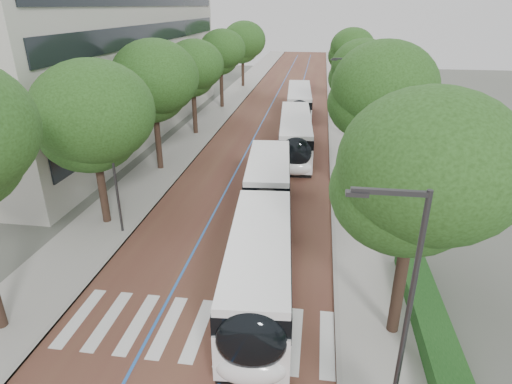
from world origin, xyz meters
The scene contains 19 objects.
ground centered at (0.00, 0.00, 0.00)m, with size 160.00×160.00×0.00m, color #51544C.
road centered at (0.00, 40.00, 0.01)m, with size 11.00×140.00×0.02m, color #562E26.
sidewalk_left centered at (-7.50, 40.00, 0.06)m, with size 4.00×140.00×0.12m, color #9B9893.
sidewalk_right centered at (7.50, 40.00, 0.06)m, with size 4.00×140.00×0.12m, color #9B9893.
kerb_left centered at (-5.60, 40.00, 0.06)m, with size 0.20×140.00×0.14m, color gray.
kerb_right centered at (5.60, 40.00, 0.06)m, with size 0.20×140.00×0.14m, color gray.
zebra_crossing centered at (0.20, 1.00, 0.03)m, with size 10.55×3.60×0.01m.
lane_line_left centered at (-1.60, 40.00, 0.02)m, with size 0.12×126.00×0.01m, color blue.
lane_line_right centered at (1.60, 40.00, 0.02)m, with size 0.12×126.00×0.01m, color blue.
office_building centered at (-19.47, 28.00, 7.00)m, with size 18.11×40.00×14.00m.
hedge centered at (9.10, 0.00, 0.52)m, with size 1.20×14.00×0.80m, color #163B14.
streetlight_near centered at (6.62, -3.00, 4.82)m, with size 1.82×0.20×8.00m.
streetlight_far centered at (6.62, 22.00, 4.82)m, with size 1.82×0.20×8.00m.
lamp_post_left centered at (-6.10, 8.00, 4.12)m, with size 0.14×0.14×8.00m, color #313134.
trees_left centered at (-7.50, 25.75, 6.38)m, with size 6.44×60.98×9.86m.
trees_right centered at (7.70, 19.76, 6.48)m, with size 6.01×47.63×9.43m.
lead_bus centered at (2.02, 6.92, 1.63)m, with size 3.95×18.53×3.20m.
bus_queued_0 centered at (2.58, 22.95, 1.62)m, with size 3.31×12.53×3.20m.
bus_queued_1 centered at (2.19, 35.93, 1.62)m, with size 3.20×12.52×3.20m.
Camera 1 is at (4.36, -11.73, 11.71)m, focal length 30.00 mm.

